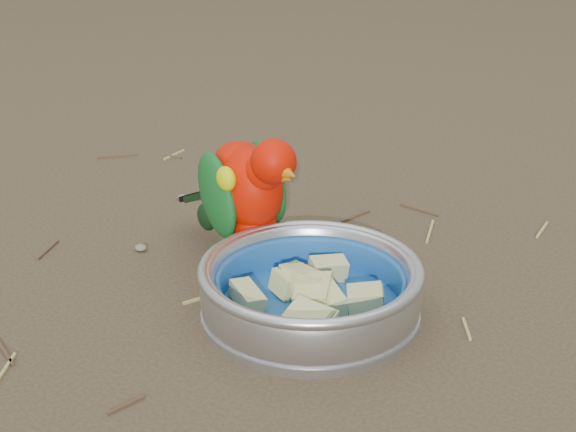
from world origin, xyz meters
The scene contains 6 objects.
ground centered at (0.00, 0.00, 0.00)m, with size 60.00×60.00×0.00m, color #453627.
food_bowl centered at (0.06, 0.09, 0.01)m, with size 0.23×0.23×0.02m, color #B2B2BA.
bowl_wall centered at (0.06, 0.09, 0.04)m, with size 0.23×0.23×0.04m, color #B2B2BA, non-canonical shape.
fruit_wedges centered at (0.06, 0.09, 0.03)m, with size 0.14×0.14×0.03m, color #C7C67D, non-canonical shape.
lory_parrot centered at (-0.07, 0.16, 0.08)m, with size 0.09×0.20×0.16m, color #CA1000, non-canonical shape.
ground_debris centered at (0.04, 0.02, 0.00)m, with size 0.90×0.80×0.01m, color #A1964E, non-canonical shape.
Camera 1 is at (0.47, -0.59, 0.47)m, focal length 55.00 mm.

